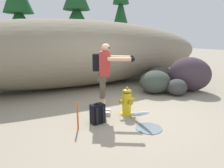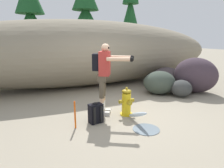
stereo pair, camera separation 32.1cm
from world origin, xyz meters
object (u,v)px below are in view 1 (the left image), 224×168
boulder_small (155,82)px  boulder_large (189,74)px  boulder_outlier (177,87)px  survey_stake (78,116)px  spare_backpack (97,114)px  utility_worker (105,70)px  fire_hydrant (127,102)px  boulder_mid (161,77)px

boulder_small → boulder_large: bearing=-13.7°
boulder_outlier → survey_stake: 3.83m
spare_backpack → boulder_outlier: 3.33m
utility_worker → survey_stake: 1.30m
spare_backpack → boulder_outlier: (3.23, 0.81, 0.06)m
fire_hydrant → boulder_large: bearing=16.4°
boulder_mid → boulder_small: boulder_small is taller
utility_worker → boulder_large: 3.76m
survey_stake → fire_hydrant: bearing=9.4°
boulder_large → survey_stake: boulder_large is taller
survey_stake → boulder_small: bearing=24.3°
boulder_large → boulder_small: 1.34m
boulder_large → survey_stake: 4.70m
utility_worker → boulder_large: utility_worker is taller
utility_worker → boulder_small: size_ratio=1.57×
boulder_small → fire_hydrant: bearing=-146.9°
boulder_large → fire_hydrant: bearing=-163.6°
survey_stake → boulder_outlier: bearing=13.7°
fire_hydrant → boulder_mid: size_ratio=0.58×
spare_backpack → boulder_small: bearing=-71.6°
utility_worker → boulder_small: utility_worker is taller
fire_hydrant → spare_backpack: size_ratio=1.50×
boulder_mid → boulder_small: bearing=-141.3°
fire_hydrant → survey_stake: bearing=-170.6°
spare_backpack → boulder_small: (2.78, 1.38, 0.18)m
spare_backpack → boulder_mid: boulder_mid is taller
boulder_small → survey_stake: 3.58m
utility_worker → boulder_outlier: size_ratio=2.55×
boulder_small → boulder_outlier: (0.45, -0.57, -0.12)m
boulder_small → utility_worker: bearing=-157.7°
utility_worker → boulder_outlier: bearing=38.6°
boulder_small → survey_stake: boulder_small is taller
fire_hydrant → survey_stake: size_ratio=1.18×
boulder_outlier → boulder_large: bearing=17.3°
spare_backpack → survey_stake: size_ratio=0.78×
spare_backpack → boulder_small: 3.11m
utility_worker → boulder_small: (2.39, 0.98, -0.72)m
fire_hydrant → boulder_mid: boulder_mid is taller
boulder_large → boulder_small: size_ratio=1.32×
spare_backpack → boulder_mid: (3.63, 2.07, 0.17)m
boulder_large → boulder_outlier: boulder_large is taller
boulder_small → survey_stake: bearing=-155.7°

